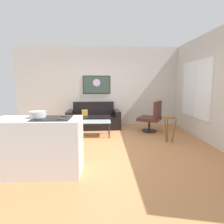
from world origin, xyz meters
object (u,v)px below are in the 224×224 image
couch (94,119)px  coffee_table (94,123)px  mixing_bowl (38,115)px  wall_painting (97,85)px  bar_stool (169,123)px  armchair (152,117)px

couch → coffee_table: size_ratio=1.93×
mixing_bowl → wall_painting: (0.84, 3.64, 0.48)m
couch → bar_stool: 2.64m
coffee_table → wall_painting: wall_painting is taller
couch → mixing_bowl: (-0.74, -3.16, 0.70)m
coffee_table → armchair: (1.79, 0.44, 0.07)m
couch → coffee_table: bearing=-85.8°
armchair → wall_painting: bearing=148.7°
armchair → coffee_table: bearing=-166.3°
bar_stool → wall_painting: bearing=132.0°
bar_stool → mixing_bowl: 3.18m
armchair → mixing_bowl: 3.70m
couch → armchair: size_ratio=1.86×
coffee_table → armchair: armchair is taller
armchair → wall_painting: (-1.77, 1.08, 1.00)m
couch → armchair: bearing=-17.7°
couch → wall_painting: (0.10, 0.48, 1.18)m
couch → coffee_table: couch is taller
couch → bar_stool: size_ratio=2.68×
mixing_bowl → couch: bearing=76.8°
couch → mixing_bowl: size_ratio=6.65×
couch → wall_painting: bearing=78.7°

